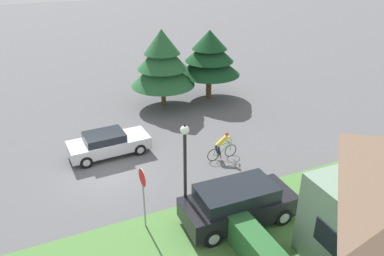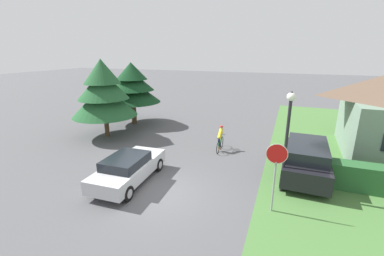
{
  "view_description": "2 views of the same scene",
  "coord_description": "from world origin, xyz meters",
  "px_view_note": "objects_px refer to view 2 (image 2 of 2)",
  "views": [
    {
      "loc": [
        16.72,
        -2.95,
        10.53
      ],
      "look_at": [
        -0.09,
        4.7,
        1.53
      ],
      "focal_mm": 35.0,
      "sensor_mm": 36.0,
      "label": 1
    },
    {
      "loc": [
        4.95,
        -8.9,
        6.01
      ],
      "look_at": [
        -0.72,
        5.99,
        1.24
      ],
      "focal_mm": 24.0,
      "sensor_mm": 36.0,
      "label": 2
    }
  ],
  "objects_px": {
    "cyclist": "(220,139)",
    "parked_suv_right": "(306,159)",
    "street_lamp": "(288,127)",
    "sedan_left_lane": "(129,168)",
    "conifer_tall_near": "(103,92)",
    "stop_sign": "(276,164)",
    "conifer_tall_far": "(132,85)"
  },
  "relations": [
    {
      "from": "cyclist",
      "to": "parked_suv_right",
      "type": "distance_m",
      "value": 5.22
    },
    {
      "from": "street_lamp",
      "to": "sedan_left_lane",
      "type": "bearing_deg",
      "value": -166.19
    },
    {
      "from": "sedan_left_lane",
      "to": "conifer_tall_near",
      "type": "bearing_deg",
      "value": 43.35
    },
    {
      "from": "stop_sign",
      "to": "street_lamp",
      "type": "distance_m",
      "value": 1.98
    },
    {
      "from": "conifer_tall_near",
      "to": "parked_suv_right",
      "type": "bearing_deg",
      "value": -7.31
    },
    {
      "from": "sedan_left_lane",
      "to": "street_lamp",
      "type": "distance_m",
      "value": 7.4
    },
    {
      "from": "sedan_left_lane",
      "to": "conifer_tall_far",
      "type": "distance_m",
      "value": 10.95
    },
    {
      "from": "cyclist",
      "to": "conifer_tall_near",
      "type": "height_order",
      "value": "conifer_tall_near"
    },
    {
      "from": "stop_sign",
      "to": "street_lamp",
      "type": "height_order",
      "value": "street_lamp"
    },
    {
      "from": "stop_sign",
      "to": "conifer_tall_far",
      "type": "relative_size",
      "value": 0.54
    },
    {
      "from": "parked_suv_right",
      "to": "stop_sign",
      "type": "relative_size",
      "value": 1.72
    },
    {
      "from": "cyclist",
      "to": "street_lamp",
      "type": "distance_m",
      "value": 5.88
    },
    {
      "from": "street_lamp",
      "to": "conifer_tall_near",
      "type": "height_order",
      "value": "conifer_tall_near"
    },
    {
      "from": "stop_sign",
      "to": "parked_suv_right",
      "type": "bearing_deg",
      "value": -113.34
    },
    {
      "from": "cyclist",
      "to": "stop_sign",
      "type": "distance_m",
      "value": 6.71
    },
    {
      "from": "conifer_tall_far",
      "to": "sedan_left_lane",
      "type": "bearing_deg",
      "value": -58.31
    },
    {
      "from": "cyclist",
      "to": "stop_sign",
      "type": "height_order",
      "value": "stop_sign"
    },
    {
      "from": "sedan_left_lane",
      "to": "conifer_tall_near",
      "type": "relative_size",
      "value": 0.8
    },
    {
      "from": "parked_suv_right",
      "to": "conifer_tall_far",
      "type": "height_order",
      "value": "conifer_tall_far"
    },
    {
      "from": "sedan_left_lane",
      "to": "cyclist",
      "type": "height_order",
      "value": "cyclist"
    },
    {
      "from": "sedan_left_lane",
      "to": "parked_suv_right",
      "type": "bearing_deg",
      "value": -67.79
    },
    {
      "from": "stop_sign",
      "to": "conifer_tall_far",
      "type": "height_order",
      "value": "conifer_tall_far"
    },
    {
      "from": "sedan_left_lane",
      "to": "conifer_tall_near",
      "type": "height_order",
      "value": "conifer_tall_near"
    },
    {
      "from": "cyclist",
      "to": "stop_sign",
      "type": "bearing_deg",
      "value": -149.25
    },
    {
      "from": "conifer_tall_far",
      "to": "conifer_tall_near",
      "type": "bearing_deg",
      "value": -88.61
    },
    {
      "from": "sedan_left_lane",
      "to": "cyclist",
      "type": "xyz_separation_m",
      "value": [
        2.99,
        5.53,
        0.05
      ]
    },
    {
      "from": "conifer_tall_near",
      "to": "conifer_tall_far",
      "type": "distance_m",
      "value": 3.72
    },
    {
      "from": "street_lamp",
      "to": "conifer_tall_far",
      "type": "distance_m",
      "value": 14.45
    },
    {
      "from": "street_lamp",
      "to": "conifer_tall_far",
      "type": "xyz_separation_m",
      "value": [
        -12.43,
        7.37,
        0.3
      ]
    },
    {
      "from": "sedan_left_lane",
      "to": "cyclist",
      "type": "bearing_deg",
      "value": -30.95
    },
    {
      "from": "street_lamp",
      "to": "conifer_tall_far",
      "type": "bearing_deg",
      "value": 149.33
    },
    {
      "from": "sedan_left_lane",
      "to": "stop_sign",
      "type": "distance_m",
      "value": 6.68
    }
  ]
}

